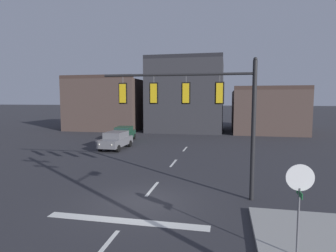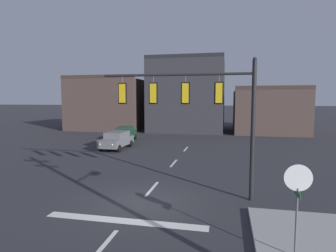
% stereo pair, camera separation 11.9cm
% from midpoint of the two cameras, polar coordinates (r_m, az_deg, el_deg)
% --- Properties ---
extents(ground_plane, '(400.00, 400.00, 0.00)m').
position_cam_midpoint_polar(ground_plane, '(13.23, -5.71, -15.10)').
color(ground_plane, '#2B2B30').
extents(stop_bar_paint, '(6.40, 0.50, 0.01)m').
position_cam_midpoint_polar(stop_bar_paint, '(11.47, -8.83, -18.43)').
color(stop_bar_paint, silver).
rests_on(stop_bar_paint, ground).
extents(lane_centreline, '(0.16, 26.40, 0.01)m').
position_cam_midpoint_polar(lane_centreline, '(15.04, -3.39, -12.50)').
color(lane_centreline, silver).
rests_on(lane_centreline, ground).
extents(signal_mast_near_side, '(7.15, 0.45, 6.49)m').
position_cam_midpoint_polar(signal_mast_near_side, '(13.19, 5.85, 4.67)').
color(signal_mast_near_side, black).
rests_on(signal_mast_near_side, ground).
extents(stop_sign, '(0.76, 0.64, 2.83)m').
position_cam_midpoint_polar(stop_sign, '(8.88, 24.67, -11.34)').
color(stop_sign, '#56565B').
rests_on(stop_sign, ground).
extents(car_lot_nearside, '(2.41, 4.63, 1.61)m').
position_cam_midpoint_polar(car_lot_nearside, '(31.66, -8.94, -1.48)').
color(car_lot_nearside, '#143D28').
rests_on(car_lot_nearside, ground).
extents(car_lot_middle, '(2.01, 4.49, 1.61)m').
position_cam_midpoint_polar(car_lot_middle, '(26.81, -10.61, -2.76)').
color(car_lot_middle, slate).
rests_on(car_lot_middle, ground).
extents(building_row, '(33.65, 13.07, 10.48)m').
position_cam_midpoint_polar(building_row, '(42.36, 2.80, 4.56)').
color(building_row, '#473833').
rests_on(building_row, ground).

